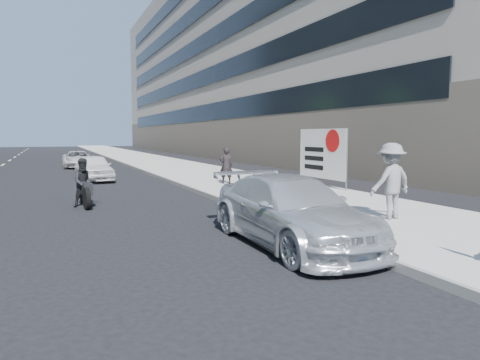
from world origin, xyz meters
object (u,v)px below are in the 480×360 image
jogger (391,181)px  protest_banner (322,154)px  white_sedan_far (77,159)px  white_sedan_near (94,168)px  motorcycle (85,185)px  parked_sedan (291,211)px  pedestrian_woman (226,165)px

jogger → protest_banner: bearing=-114.4°
jogger → white_sedan_far: jogger is taller
white_sedan_near → motorcycle: bearing=-100.7°
parked_sedan → white_sedan_far: (-2.54, 22.95, -0.11)m
protest_banner → white_sedan_near: 10.50m
protest_banner → parked_sedan: size_ratio=0.68×
protest_banner → white_sedan_far: (-7.92, 16.21, -0.86)m
pedestrian_woman → white_sedan_near: bearing=-30.2°
pedestrian_woman → white_sedan_near: pedestrian_woman is taller
white_sedan_near → white_sedan_far: white_sedan_near is taller
parked_sedan → white_sedan_far: bearing=96.7°
protest_banner → white_sedan_far: protest_banner is taller
pedestrian_woman → protest_banner: size_ratio=0.48×
protest_banner → white_sedan_far: 18.07m
protest_banner → motorcycle: bearing=-177.1°
white_sedan_far → parked_sedan: bearing=-83.1°
jogger → motorcycle: (-6.35, 5.68, -0.40)m
protest_banner → white_sedan_near: (-7.74, 7.06, -0.79)m
jogger → pedestrian_woman: bearing=-88.7°
protest_banner → motorcycle: 8.72m
pedestrian_woman → white_sedan_near: (-4.68, 4.77, -0.27)m
jogger → white_sedan_far: bearing=-79.5°
pedestrian_woman → white_sedan_far: (-4.87, 13.93, -0.34)m
pedestrian_woman → white_sedan_far: 14.76m
protest_banner → motorcycle: (-8.68, -0.44, -0.76)m
protest_banner → white_sedan_far: size_ratio=0.78×
protest_banner → white_sedan_far: bearing=116.0°
parked_sedan → white_sedan_far: size_ratio=1.15×
parked_sedan → protest_banner: bearing=51.8°
jogger → white_sedan_far: size_ratio=0.45×
pedestrian_woman → parked_sedan: 9.32m
jogger → protest_banner: (2.33, 6.13, 0.36)m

